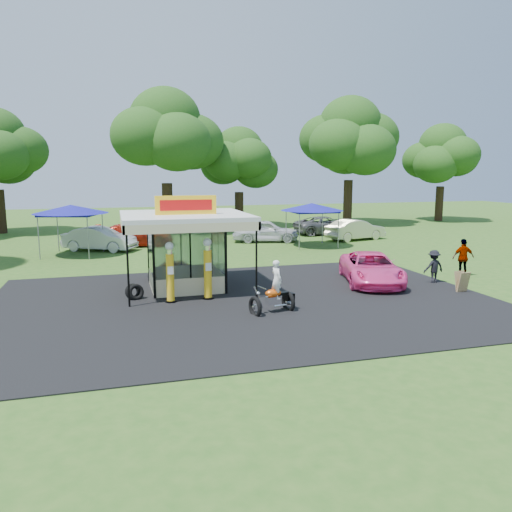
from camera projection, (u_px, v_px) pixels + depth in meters
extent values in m
plane|color=#2C571B|center=(260.00, 316.00, 18.15)|extent=(120.00, 120.00, 0.00)
cube|color=black|center=(246.00, 302.00, 20.05)|extent=(20.00, 14.00, 0.04)
cube|color=white|center=(186.00, 288.00, 22.35)|extent=(3.00, 3.00, 0.06)
cube|color=white|center=(184.00, 215.00, 21.81)|extent=(5.40, 5.40, 0.18)
cube|color=yellow|center=(186.00, 205.00, 21.25)|extent=(2.60, 0.25, 0.80)
cube|color=red|center=(186.00, 205.00, 21.13)|extent=(2.21, 0.02, 0.45)
cylinder|color=black|center=(128.00, 267.00, 18.98)|extent=(0.08, 0.08, 3.20)
cylinder|color=black|center=(256.00, 260.00, 20.36)|extent=(0.08, 0.08, 3.20)
cylinder|color=black|center=(171.00, 302.00, 19.93)|extent=(0.46, 0.46, 0.10)
cylinder|color=yellow|center=(170.00, 277.00, 19.77)|extent=(0.31, 0.31, 1.88)
cylinder|color=silver|center=(169.00, 251.00, 19.59)|extent=(0.21, 0.21, 0.21)
sphere|color=white|center=(169.00, 246.00, 19.56)|extent=(0.33, 0.33, 0.33)
cube|color=white|center=(171.00, 270.00, 19.54)|extent=(0.23, 0.02, 0.31)
cylinder|color=black|center=(208.00, 298.00, 20.45)|extent=(0.47, 0.47, 0.11)
cylinder|color=yellow|center=(208.00, 274.00, 20.28)|extent=(0.32, 0.32, 1.94)
cylinder|color=silver|center=(207.00, 248.00, 20.10)|extent=(0.22, 0.22, 0.22)
sphere|color=white|center=(207.00, 242.00, 20.06)|extent=(0.35, 0.35, 0.35)
cube|color=white|center=(209.00, 267.00, 20.04)|extent=(0.24, 0.02, 0.32)
torus|color=black|center=(255.00, 307.00, 18.08)|extent=(0.35, 0.82, 0.81)
torus|color=black|center=(288.00, 302.00, 18.81)|extent=(0.35, 0.82, 0.81)
cube|color=silver|center=(273.00, 300.00, 18.44)|extent=(0.58, 0.39, 0.29)
ellipsoid|color=#D04F0E|center=(273.00, 293.00, 18.40)|extent=(0.62, 0.35, 0.29)
cube|color=black|center=(281.00, 294.00, 18.58)|extent=(0.58, 0.38, 0.10)
cube|color=black|center=(289.00, 297.00, 18.79)|extent=(0.41, 0.40, 0.27)
cylinder|color=silver|center=(259.00, 297.00, 18.10)|extent=(0.43, 0.16, 0.86)
cylinder|color=silver|center=(262.00, 288.00, 18.12)|extent=(0.19, 0.57, 0.05)
sphere|color=silver|center=(258.00, 293.00, 18.07)|extent=(0.15, 0.15, 0.15)
imported|color=white|center=(277.00, 279.00, 18.39)|extent=(0.47, 0.60, 1.45)
torus|color=black|center=(136.00, 292.00, 20.28)|extent=(0.74, 0.52, 0.70)
torus|color=black|center=(133.00, 292.00, 20.38)|extent=(0.76, 0.59, 0.70)
cube|color=#593819|center=(464.00, 283.00, 21.49)|extent=(0.52, 0.25, 0.91)
cube|color=#593819|center=(460.00, 281.00, 21.70)|extent=(0.52, 0.25, 0.91)
imported|color=yellow|center=(180.00, 269.00, 24.36)|extent=(2.82, 1.13, 0.96)
imported|color=#FF459B|center=(371.00, 268.00, 23.30)|extent=(3.82, 5.66, 1.44)
imported|color=black|center=(434.00, 267.00, 23.36)|extent=(1.04, 0.63, 1.58)
imported|color=gray|center=(463.00, 258.00, 24.95)|extent=(1.17, 0.65, 1.89)
imported|color=silver|center=(99.00, 239.00, 33.08)|extent=(5.05, 3.72, 1.59)
imported|color=#AD1E0D|center=(134.00, 235.00, 35.11)|extent=(5.60, 2.73, 1.57)
imported|color=silver|center=(265.00, 231.00, 37.30)|extent=(5.24, 3.08, 1.67)
imported|color=#535254|center=(326.00, 225.00, 41.85)|extent=(5.45, 2.59, 1.50)
imported|color=beige|center=(355.00, 230.00, 38.35)|extent=(5.10, 2.83, 1.59)
cylinder|color=gray|center=(50.00, 233.00, 32.18)|extent=(0.06, 0.06, 2.52)
cylinder|color=gray|center=(98.00, 232.00, 32.98)|extent=(0.06, 0.06, 2.52)
cylinder|color=gray|center=(44.00, 239.00, 29.39)|extent=(0.06, 0.06, 2.52)
cylinder|color=gray|center=(96.00, 237.00, 30.18)|extent=(0.06, 0.06, 2.52)
cube|color=#161691|center=(71.00, 214.00, 30.96)|extent=(3.15, 3.15, 0.13)
cone|color=#161691|center=(71.00, 209.00, 30.91)|extent=(4.53, 4.53, 0.52)
cylinder|color=gray|center=(286.00, 228.00, 35.86)|extent=(0.06, 0.06, 2.41)
cylinder|color=gray|center=(322.00, 227.00, 36.62)|extent=(0.06, 0.06, 2.41)
cylinder|color=gray|center=(300.00, 232.00, 33.19)|extent=(0.06, 0.06, 2.41)
cylinder|color=gray|center=(339.00, 231.00, 33.95)|extent=(0.06, 0.06, 2.41)
cube|color=#161691|center=(312.00, 211.00, 34.69)|extent=(3.02, 3.02, 0.12)
cone|color=#161691|center=(312.00, 207.00, 34.64)|extent=(4.35, 4.35, 0.50)
cylinder|color=black|center=(0.00, 212.00, 42.44)|extent=(0.88, 0.88, 3.71)
cylinder|color=black|center=(168.00, 208.00, 43.30)|extent=(0.91, 0.91, 4.23)
ellipsoid|color=#1B4E16|center=(166.00, 143.00, 42.39)|extent=(10.16, 10.16, 8.71)
cylinder|color=black|center=(239.00, 209.00, 47.54)|extent=(0.83, 0.83, 3.30)
ellipsoid|color=#1B4E16|center=(239.00, 165.00, 46.84)|extent=(7.70, 7.70, 6.60)
cylinder|color=black|center=(348.00, 202.00, 49.84)|extent=(0.88, 0.88, 4.40)
ellipsoid|color=#1B4E16|center=(349.00, 145.00, 48.91)|extent=(10.27, 10.27, 8.80)
cylinder|color=black|center=(439.00, 204.00, 53.35)|extent=(0.83, 0.83, 3.67)
ellipsoid|color=#1B4E16|center=(442.00, 160.00, 52.58)|extent=(8.29, 8.29, 7.11)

